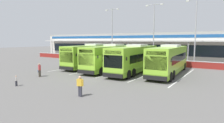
{
  "coord_description": "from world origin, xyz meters",
  "views": [
    {
      "loc": [
        13.26,
        -17.64,
        4.35
      ],
      "look_at": [
        0.03,
        3.0,
        1.6
      ],
      "focal_mm": 30.49,
      "sensor_mm": 36.0,
      "label": 1
    }
  ],
  "objects_px": {
    "coach_bus_leftmost": "(92,56)",
    "coach_bus_right_centre": "(169,60)",
    "pedestrian_in_dark_coat": "(80,85)",
    "lamp_post_centre": "(154,30)",
    "coach_bus_left_centre": "(111,58)",
    "pedestrian_child": "(16,80)",
    "coach_bus_centre": "(134,59)",
    "lamp_post_west": "(112,31)",
    "pedestrian_with_handbag": "(39,70)",
    "lamp_post_east": "(196,28)"
  },
  "relations": [
    {
      "from": "coach_bus_left_centre",
      "to": "pedestrian_with_handbag",
      "type": "relative_size",
      "value": 7.58
    },
    {
      "from": "pedestrian_with_handbag",
      "to": "lamp_post_centre",
      "type": "relative_size",
      "value": 0.15
    },
    {
      "from": "pedestrian_with_handbag",
      "to": "lamp_post_east",
      "type": "relative_size",
      "value": 0.15
    },
    {
      "from": "coach_bus_centre",
      "to": "pedestrian_in_dark_coat",
      "type": "relative_size",
      "value": 7.58
    },
    {
      "from": "pedestrian_child",
      "to": "lamp_post_centre",
      "type": "distance_m",
      "value": 25.25
    },
    {
      "from": "coach_bus_centre",
      "to": "pedestrian_child",
      "type": "bearing_deg",
      "value": -114.53
    },
    {
      "from": "pedestrian_in_dark_coat",
      "to": "lamp_post_east",
      "type": "bearing_deg",
      "value": 79.12
    },
    {
      "from": "coach_bus_centre",
      "to": "lamp_post_east",
      "type": "bearing_deg",
      "value": 61.0
    },
    {
      "from": "lamp_post_west",
      "to": "pedestrian_child",
      "type": "bearing_deg",
      "value": -78.79
    },
    {
      "from": "coach_bus_left_centre",
      "to": "coach_bus_centre",
      "type": "distance_m",
      "value": 3.91
    },
    {
      "from": "pedestrian_in_dark_coat",
      "to": "lamp_post_centre",
      "type": "bearing_deg",
      "value": 96.99
    },
    {
      "from": "coach_bus_leftmost",
      "to": "lamp_post_west",
      "type": "xyz_separation_m",
      "value": [
        -2.66,
        10.27,
        4.5
      ]
    },
    {
      "from": "coach_bus_left_centre",
      "to": "lamp_post_west",
      "type": "height_order",
      "value": "lamp_post_west"
    },
    {
      "from": "coach_bus_left_centre",
      "to": "lamp_post_centre",
      "type": "xyz_separation_m",
      "value": [
        2.46,
        10.83,
        4.5
      ]
    },
    {
      "from": "coach_bus_centre",
      "to": "pedestrian_child",
      "type": "xyz_separation_m",
      "value": [
        -6.01,
        -13.16,
        -1.24
      ]
    },
    {
      "from": "lamp_post_east",
      "to": "coach_bus_right_centre",
      "type": "bearing_deg",
      "value": -99.05
    },
    {
      "from": "coach_bus_left_centre",
      "to": "lamp_post_east",
      "type": "distance_m",
      "value": 14.9
    },
    {
      "from": "coach_bus_right_centre",
      "to": "pedestrian_in_dark_coat",
      "type": "height_order",
      "value": "coach_bus_right_centre"
    },
    {
      "from": "pedestrian_in_dark_coat",
      "to": "coach_bus_left_centre",
      "type": "bearing_deg",
      "value": 112.95
    },
    {
      "from": "lamp_post_east",
      "to": "coach_bus_leftmost",
      "type": "bearing_deg",
      "value": -146.2
    },
    {
      "from": "coach_bus_left_centre",
      "to": "pedestrian_with_handbag",
      "type": "xyz_separation_m",
      "value": [
        -4.22,
        -9.15,
        -0.93
      ]
    },
    {
      "from": "pedestrian_in_dark_coat",
      "to": "pedestrian_child",
      "type": "xyz_separation_m",
      "value": [
        -7.42,
        -0.75,
        -0.33
      ]
    },
    {
      "from": "coach_bus_leftmost",
      "to": "coach_bus_right_centre",
      "type": "height_order",
      "value": "same"
    },
    {
      "from": "coach_bus_leftmost",
      "to": "lamp_post_centre",
      "type": "xyz_separation_m",
      "value": [
        6.76,
        9.88,
        4.5
      ]
    },
    {
      "from": "coach_bus_right_centre",
      "to": "pedestrian_in_dark_coat",
      "type": "relative_size",
      "value": 7.58
    },
    {
      "from": "coach_bus_centre",
      "to": "lamp_post_centre",
      "type": "relative_size",
      "value": 1.12
    },
    {
      "from": "coach_bus_left_centre",
      "to": "lamp_post_east",
      "type": "relative_size",
      "value": 1.12
    },
    {
      "from": "coach_bus_right_centre",
      "to": "lamp_post_centre",
      "type": "distance_m",
      "value": 12.26
    },
    {
      "from": "lamp_post_west",
      "to": "lamp_post_centre",
      "type": "relative_size",
      "value": 1.0
    },
    {
      "from": "pedestrian_with_handbag",
      "to": "lamp_post_centre",
      "type": "height_order",
      "value": "lamp_post_centre"
    },
    {
      "from": "pedestrian_child",
      "to": "coach_bus_right_centre",
      "type": "bearing_deg",
      "value": 54.19
    },
    {
      "from": "pedestrian_child",
      "to": "lamp_post_east",
      "type": "distance_m",
      "value": 27.08
    },
    {
      "from": "coach_bus_right_centre",
      "to": "pedestrian_in_dark_coat",
      "type": "distance_m",
      "value": 13.93
    },
    {
      "from": "pedestrian_with_handbag",
      "to": "lamp_post_centre",
      "type": "xyz_separation_m",
      "value": [
        6.68,
        19.99,
        5.43
      ]
    },
    {
      "from": "pedestrian_child",
      "to": "coach_bus_centre",
      "type": "bearing_deg",
      "value": 65.47
    },
    {
      "from": "coach_bus_left_centre",
      "to": "pedestrian_child",
      "type": "relative_size",
      "value": 12.22
    },
    {
      "from": "pedestrian_child",
      "to": "coach_bus_leftmost",
      "type": "bearing_deg",
      "value": 98.79
    },
    {
      "from": "pedestrian_with_handbag",
      "to": "pedestrian_child",
      "type": "distance_m",
      "value": 4.69
    },
    {
      "from": "pedestrian_child",
      "to": "lamp_post_west",
      "type": "distance_m",
      "value": 25.67
    },
    {
      "from": "lamp_post_centre",
      "to": "lamp_post_east",
      "type": "relative_size",
      "value": 1.0
    },
    {
      "from": "coach_bus_left_centre",
      "to": "lamp_post_west",
      "type": "xyz_separation_m",
      "value": [
        -6.97,
        11.22,
        4.5
      ]
    },
    {
      "from": "coach_bus_centre",
      "to": "coach_bus_leftmost",
      "type": "bearing_deg",
      "value": 172.29
    },
    {
      "from": "pedestrian_in_dark_coat",
      "to": "pedestrian_child",
      "type": "distance_m",
      "value": 7.47
    },
    {
      "from": "coach_bus_leftmost",
      "to": "pedestrian_child",
      "type": "distance_m",
      "value": 14.5
    },
    {
      "from": "pedestrian_with_handbag",
      "to": "lamp_post_west",
      "type": "distance_m",
      "value": 21.26
    },
    {
      "from": "coach_bus_left_centre",
      "to": "pedestrian_with_handbag",
      "type": "distance_m",
      "value": 10.12
    },
    {
      "from": "pedestrian_in_dark_coat",
      "to": "coach_bus_centre",
      "type": "bearing_deg",
      "value": 96.52
    },
    {
      "from": "pedestrian_in_dark_coat",
      "to": "lamp_post_west",
      "type": "relative_size",
      "value": 0.15
    },
    {
      "from": "coach_bus_leftmost",
      "to": "pedestrian_child",
      "type": "height_order",
      "value": "coach_bus_leftmost"
    },
    {
      "from": "coach_bus_leftmost",
      "to": "lamp_post_centre",
      "type": "height_order",
      "value": "lamp_post_centre"
    }
  ]
}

